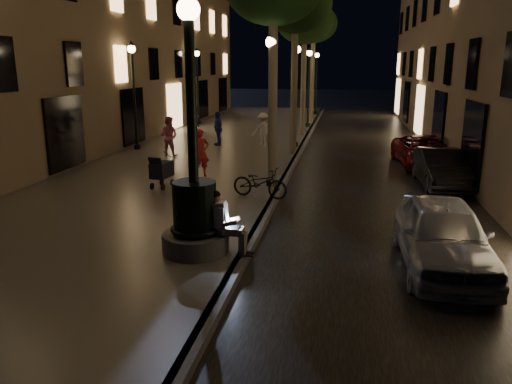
% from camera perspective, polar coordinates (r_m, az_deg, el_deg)
% --- Properties ---
extents(ground, '(120.00, 120.00, 0.00)m').
position_cam_1_polar(ground, '(22.91, 4.97, 4.30)').
color(ground, black).
rests_on(ground, ground).
extents(cobble_lane, '(6.00, 45.00, 0.02)m').
position_cam_1_polar(cobble_lane, '(22.85, 12.50, 4.00)').
color(cobble_lane, black).
rests_on(cobble_lane, ground).
extents(promenade, '(8.00, 45.00, 0.20)m').
position_cam_1_polar(promenade, '(23.57, -4.78, 4.83)').
color(promenade, slate).
rests_on(promenade, ground).
extents(curb_strip, '(0.25, 45.00, 0.20)m').
position_cam_1_polar(curb_strip, '(22.89, 4.98, 4.54)').
color(curb_strip, '#59595B').
rests_on(curb_strip, ground).
extents(fountain_lamppost, '(1.40, 1.40, 5.21)m').
position_cam_1_polar(fountain_lamppost, '(10.31, -7.03, -1.46)').
color(fountain_lamppost, '#59595B').
rests_on(fountain_lamppost, promenade).
extents(seated_man_laptop, '(0.96, 0.33, 1.34)m').
position_cam_1_polar(seated_man_laptop, '(10.24, -3.70, -3.27)').
color(seated_man_laptop, tan).
rests_on(seated_man_laptop, promenade).
extents(tree_second, '(3.00, 3.00, 7.40)m').
position_cam_1_polar(tree_second, '(21.70, 4.54, 20.53)').
color(tree_second, '#6B604C').
rests_on(tree_second, promenade).
extents(tree_third, '(3.00, 3.00, 7.20)m').
position_cam_1_polar(tree_third, '(27.65, 5.60, 18.78)').
color(tree_third, '#6B604C').
rests_on(tree_third, promenade).
extents(tree_far, '(3.00, 3.00, 7.50)m').
position_cam_1_polar(tree_far, '(33.63, 6.61, 18.48)').
color(tree_far, '#6B604C').
rests_on(tree_far, promenade).
extents(lamp_curb_a, '(0.36, 0.36, 4.81)m').
position_cam_1_polar(lamp_curb_a, '(15.65, 1.75, 11.58)').
color(lamp_curb_a, black).
rests_on(lamp_curb_a, promenade).
extents(lamp_curb_b, '(0.36, 0.36, 4.81)m').
position_cam_1_polar(lamp_curb_b, '(23.59, 4.63, 12.50)').
color(lamp_curb_b, black).
rests_on(lamp_curb_b, promenade).
extents(lamp_curb_c, '(0.36, 0.36, 4.81)m').
position_cam_1_polar(lamp_curb_c, '(31.56, 6.06, 12.95)').
color(lamp_curb_c, black).
rests_on(lamp_curb_c, promenade).
extents(lamp_curb_d, '(0.36, 0.36, 4.81)m').
position_cam_1_polar(lamp_curb_d, '(39.54, 6.92, 13.21)').
color(lamp_curb_d, black).
rests_on(lamp_curb_d, promenade).
extents(lamp_left_b, '(0.36, 0.36, 4.81)m').
position_cam_1_polar(lamp_left_b, '(23.43, -13.84, 12.13)').
color(lamp_left_b, black).
rests_on(lamp_left_b, promenade).
extents(lamp_left_c, '(0.36, 0.36, 4.81)m').
position_cam_1_polar(lamp_left_c, '(32.84, -6.72, 12.99)').
color(lamp_left_c, black).
rests_on(lamp_left_c, promenade).
extents(stroller, '(0.58, 1.14, 1.15)m').
position_cam_1_polar(stroller, '(15.98, -10.76, 2.48)').
color(stroller, black).
rests_on(stroller, promenade).
extents(car_front, '(1.69, 4.10, 1.39)m').
position_cam_1_polar(car_front, '(10.72, 20.55, -4.57)').
color(car_front, '#A9AAB1').
rests_on(car_front, ground).
extents(car_second, '(1.52, 3.85, 1.25)m').
position_cam_1_polar(car_second, '(17.81, 20.33, 2.55)').
color(car_second, black).
rests_on(car_second, ground).
extents(car_third, '(2.45, 4.56, 1.22)m').
position_cam_1_polar(car_third, '(21.13, 18.76, 4.40)').
color(car_third, maroon).
rests_on(car_third, ground).
extents(pedestrian_red, '(0.72, 0.65, 1.65)m').
position_cam_1_polar(pedestrian_red, '(17.44, -6.33, 4.48)').
color(pedestrian_red, red).
rests_on(pedestrian_red, promenade).
extents(pedestrian_pink, '(0.89, 0.73, 1.68)m').
position_cam_1_polar(pedestrian_pink, '(21.56, -9.93, 6.29)').
color(pedestrian_pink, pink).
rests_on(pedestrian_pink, promenade).
extents(pedestrian_white, '(1.19, 1.01, 1.60)m').
position_cam_1_polar(pedestrian_white, '(23.76, 0.79, 7.15)').
color(pedestrian_white, silver).
rests_on(pedestrian_white, promenade).
extents(pedestrian_blue, '(0.86, 1.01, 1.62)m').
position_cam_1_polar(pedestrian_blue, '(24.15, -4.37, 7.26)').
color(pedestrian_blue, navy).
rests_on(pedestrian_blue, promenade).
extents(pedestrian_dark, '(0.70, 1.00, 1.94)m').
position_cam_1_polar(pedestrian_dark, '(26.13, -7.22, 8.08)').
color(pedestrian_dark, '#3A393E').
rests_on(pedestrian_dark, promenade).
extents(bicycle, '(1.80, 1.01, 0.89)m').
position_cam_1_polar(bicycle, '(14.59, 0.45, 1.09)').
color(bicycle, black).
rests_on(bicycle, promenade).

